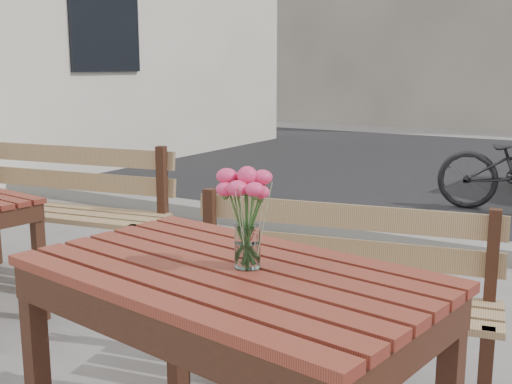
% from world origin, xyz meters
% --- Properties ---
extents(main_table, '(1.36, 0.92, 0.78)m').
position_xyz_m(main_table, '(-0.04, -0.15, 0.65)').
color(main_table, maroon).
rests_on(main_table, ground).
extents(main_bench, '(1.41, 0.65, 0.84)m').
position_xyz_m(main_bench, '(-0.07, 0.72, 0.51)').
color(main_bench, '#8D6C49').
rests_on(main_bench, ground).
extents(main_vase, '(0.17, 0.17, 0.31)m').
position_xyz_m(main_vase, '(0.01, -0.12, 0.97)').
color(main_vase, white).
rests_on(main_vase, main_table).
extents(second_bench, '(1.54, 0.68, 0.92)m').
position_xyz_m(second_bench, '(-2.15, 1.12, 0.56)').
color(second_bench, '#8D6C49').
rests_on(second_bench, ground).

